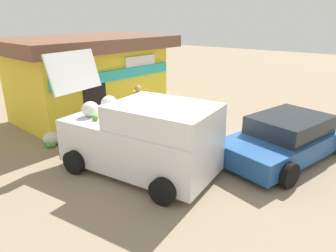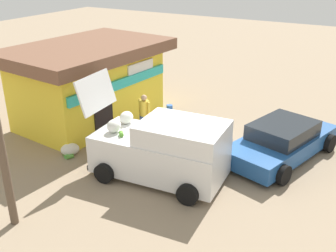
{
  "view_description": "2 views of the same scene",
  "coord_description": "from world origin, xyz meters",
  "px_view_note": "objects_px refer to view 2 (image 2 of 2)",
  "views": [
    {
      "loc": [
        -6.84,
        -4.41,
        3.86
      ],
      "look_at": [
        0.05,
        0.6,
        0.79
      ],
      "focal_mm": 32.9,
      "sensor_mm": 36.0,
      "label": 1
    },
    {
      "loc": [
        -10.44,
        -5.0,
        6.32
      ],
      "look_at": [
        -0.16,
        0.87,
        1.14
      ],
      "focal_mm": 42.39,
      "sensor_mm": 36.0,
      "label": 2
    }
  ],
  "objects_px": {
    "delivery_van": "(163,150)",
    "paint_bucket": "(170,109)",
    "unloaded_banana_pile": "(70,150)",
    "parked_sedan": "(282,141)",
    "vendor_standing": "(144,112)",
    "storefront_bar": "(89,81)",
    "customer_bending": "(125,130)"
  },
  "relations": [
    {
      "from": "delivery_van",
      "to": "unloaded_banana_pile",
      "type": "xyz_separation_m",
      "value": [
        -0.31,
        3.49,
        -0.76
      ]
    },
    {
      "from": "delivery_van",
      "to": "customer_bending",
      "type": "distance_m",
      "value": 2.01
    },
    {
      "from": "delivery_van",
      "to": "parked_sedan",
      "type": "bearing_deg",
      "value": -41.05
    },
    {
      "from": "parked_sedan",
      "to": "vendor_standing",
      "type": "distance_m",
      "value": 4.97
    },
    {
      "from": "unloaded_banana_pile",
      "to": "paint_bucket",
      "type": "relative_size",
      "value": 2.4
    },
    {
      "from": "vendor_standing",
      "to": "storefront_bar",
      "type": "bearing_deg",
      "value": 85.26
    },
    {
      "from": "delivery_van",
      "to": "vendor_standing",
      "type": "xyz_separation_m",
      "value": [
        2.29,
        2.14,
        -0.02
      ]
    },
    {
      "from": "unloaded_banana_pile",
      "to": "parked_sedan",
      "type": "bearing_deg",
      "value": -60.96
    },
    {
      "from": "parked_sedan",
      "to": "delivery_van",
      "type": "bearing_deg",
      "value": 138.95
    },
    {
      "from": "delivery_van",
      "to": "unloaded_banana_pile",
      "type": "height_order",
      "value": "delivery_van"
    },
    {
      "from": "storefront_bar",
      "to": "vendor_standing",
      "type": "distance_m",
      "value": 2.83
    },
    {
      "from": "vendor_standing",
      "to": "unloaded_banana_pile",
      "type": "relative_size",
      "value": 2.04
    },
    {
      "from": "vendor_standing",
      "to": "unloaded_banana_pile",
      "type": "height_order",
      "value": "vendor_standing"
    },
    {
      "from": "vendor_standing",
      "to": "delivery_van",
      "type": "bearing_deg",
      "value": -136.93
    },
    {
      "from": "delivery_van",
      "to": "storefront_bar",
      "type": "bearing_deg",
      "value": 62.69
    },
    {
      "from": "delivery_van",
      "to": "customer_bending",
      "type": "xyz_separation_m",
      "value": [
        0.7,
        1.88,
        -0.07
      ]
    },
    {
      "from": "delivery_van",
      "to": "paint_bucket",
      "type": "relative_size",
      "value": 13.38
    },
    {
      "from": "delivery_van",
      "to": "parked_sedan",
      "type": "xyz_separation_m",
      "value": [
        3.14,
        -2.74,
        -0.37
      ]
    },
    {
      "from": "customer_bending",
      "to": "paint_bucket",
      "type": "height_order",
      "value": "customer_bending"
    },
    {
      "from": "parked_sedan",
      "to": "vendor_standing",
      "type": "bearing_deg",
      "value": 99.9
    },
    {
      "from": "delivery_van",
      "to": "parked_sedan",
      "type": "height_order",
      "value": "delivery_van"
    },
    {
      "from": "unloaded_banana_pile",
      "to": "paint_bucket",
      "type": "xyz_separation_m",
      "value": [
        5.11,
        -0.99,
        -0.03
      ]
    },
    {
      "from": "customer_bending",
      "to": "unloaded_banana_pile",
      "type": "relative_size",
      "value": 1.86
    },
    {
      "from": "unloaded_banana_pile",
      "to": "vendor_standing",
      "type": "bearing_deg",
      "value": -27.26
    },
    {
      "from": "customer_bending",
      "to": "storefront_bar",
      "type": "bearing_deg",
      "value": 58.72
    },
    {
      "from": "paint_bucket",
      "to": "delivery_van",
      "type": "bearing_deg",
      "value": -152.52
    },
    {
      "from": "delivery_van",
      "to": "paint_bucket",
      "type": "xyz_separation_m",
      "value": [
        4.8,
        2.5,
        -0.78
      ]
    },
    {
      "from": "parked_sedan",
      "to": "unloaded_banana_pile",
      "type": "relative_size",
      "value": 6.06
    },
    {
      "from": "delivery_van",
      "to": "customer_bending",
      "type": "height_order",
      "value": "delivery_van"
    },
    {
      "from": "storefront_bar",
      "to": "unloaded_banana_pile",
      "type": "distance_m",
      "value": 3.47
    },
    {
      "from": "customer_bending",
      "to": "paint_bucket",
      "type": "bearing_deg",
      "value": 8.5
    },
    {
      "from": "paint_bucket",
      "to": "customer_bending",
      "type": "bearing_deg",
      "value": -171.5
    }
  ]
}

